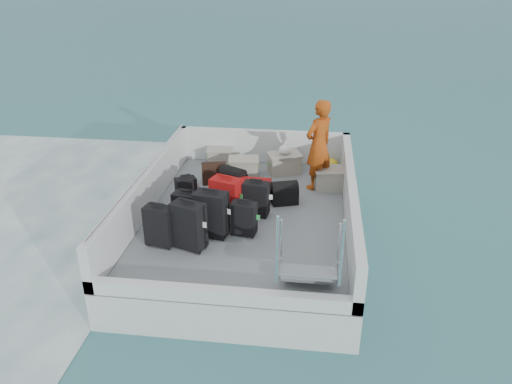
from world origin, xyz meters
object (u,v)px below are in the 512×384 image
suitcase_4 (211,214)px  crate_1 (244,168)px  suitcase_2 (186,192)px  suitcase_5 (226,198)px  suitcase_0 (159,226)px  suitcase_6 (244,219)px  crate_0 (220,157)px  suitcase_8 (249,190)px  suitcase_1 (187,211)px  suitcase_7 (256,199)px  crate_3 (332,179)px  passenger (319,145)px  suitcase_3 (189,226)px  crate_2 (284,164)px

suitcase_4 → crate_1: (0.15, 2.41, -0.20)m
suitcase_2 → suitcase_5: 0.84m
suitcase_0 → suitcase_6: (1.21, 0.49, -0.05)m
suitcase_0 → suitcase_5: 1.35m
crate_0 → suitcase_8: bearing=-61.6°
crate_1 → suitcase_0: bearing=-107.1°
suitcase_1 → suitcase_5: suitcase_5 is taller
crate_1 → suitcase_7: bearing=-74.5°
crate_1 → suitcase_5: bearing=-91.2°
suitcase_8 → crate_3: (1.50, 0.56, 0.04)m
crate_3 → passenger: (-0.28, 0.02, 0.67)m
suitcase_1 → suitcase_2: size_ratio=1.22×
suitcase_1 → suitcase_3: suitcase_3 is taller
suitcase_2 → suitcase_5: bearing=-53.7°
suitcase_8 → suitcase_7: bearing=-160.2°
crate_3 → suitcase_4: bearing=-133.4°
suitcase_6 → passenger: size_ratio=0.32×
suitcase_5 → passenger: passenger is taller
suitcase_1 → suitcase_4: size_ratio=0.85×
suitcase_7 → crate_3: suitcase_7 is taller
suitcase_3 → suitcase_8: size_ratio=0.98×
suitcase_3 → suitcase_4: size_ratio=1.00×
suitcase_8 → passenger: passenger is taller
suitcase_4 → suitcase_8: size_ratio=0.98×
suitcase_5 → suitcase_0: bearing=-109.6°
suitcase_3 → suitcase_6: bearing=53.8°
suitcase_1 → suitcase_8: size_ratio=0.84×
suitcase_7 → passenger: passenger is taller
suitcase_5 → suitcase_3: bearing=-90.7°
suitcase_0 → suitcase_7: (1.33, 1.16, -0.03)m
crate_1 → passenger: (1.46, -0.39, 0.68)m
suitcase_2 → crate_3: 2.75m
suitcase_4 → suitcase_5: bearing=90.8°
suitcase_0 → crate_1: (0.87, 2.81, -0.16)m
suitcase_0 → suitcase_1: suitcase_0 is taller
suitcase_4 → crate_1: 2.42m
crate_2 → crate_3: bearing=-35.4°
passenger → suitcase_0: bearing=0.2°
suitcase_0 → suitcase_1: size_ratio=1.04×
suitcase_0 → suitcase_2: size_ratio=1.26×
suitcase_3 → crate_2: size_ratio=1.21×
suitcase_1 → crate_2: bearing=72.9°
suitcase_2 → suitcase_7: 1.29m
crate_0 → crate_3: crate_3 is taller
crate_0 → crate_2: (1.39, -0.31, 0.03)m
suitcase_1 → suitcase_5: (0.55, 0.51, 0.03)m
crate_0 → passenger: (2.05, -0.96, 0.70)m
suitcase_6 → crate_1: suitcase_6 is taller
suitcase_3 → crate_3: size_ratio=1.19×
suitcase_0 → suitcase_5: bearing=63.6°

